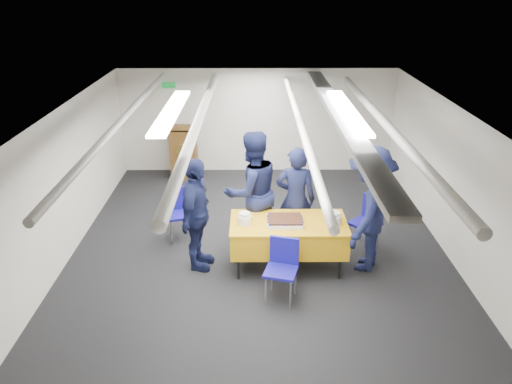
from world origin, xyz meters
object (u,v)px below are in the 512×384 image
serving_table (288,235)px  sailor_c (196,215)px  podium (184,151)px  chair_right (369,217)px  sailor_b (252,192)px  sailor_d (369,210)px  sheet_cake (285,221)px  chair_left (179,208)px  sailor_a (296,199)px  chair_near (283,263)px

serving_table → sailor_c: (-1.36, 0.03, 0.31)m
serving_table → podium: bearing=118.6°
serving_table → chair_right: bearing=25.1°
sailor_b → sailor_d: 1.82m
serving_table → chair_right: size_ratio=1.98×
serving_table → sheet_cake: sheet_cake is taller
sheet_cake → sailor_d: 1.24m
sheet_cake → chair_left: size_ratio=0.60×
podium → sailor_a: 3.80m
podium → chair_near: 4.85m
sheet_cake → chair_right: (1.40, 0.68, -0.28)m
sheet_cake → sailor_a: bearing=72.6°
chair_right → sailor_c: bearing=-167.6°
chair_near → sailor_b: 1.51m
podium → sailor_c: size_ratio=0.72×
chair_near → sailor_a: 1.43m
serving_table → sailor_a: bearing=76.4°
serving_table → sailor_a: size_ratio=1.00×
chair_right → sailor_c: size_ratio=0.50×
sailor_a → chair_right: bearing=-171.8°
chair_left → sailor_c: bearing=-67.5°
serving_table → podium: 4.23m
serving_table → sheet_cake: 0.27m
chair_left → sailor_c: size_ratio=0.50×
serving_table → sailor_d: (1.18, 0.02, 0.40)m
sailor_b → sailor_c: 1.02m
podium → sailor_b: bearing=-64.3°
sailor_a → sheet_cake: bearing=80.0°
sheet_cake → podium: podium is taller
chair_near → sailor_c: (-1.23, 0.78, 0.34)m
sailor_a → sailor_b: bearing=5.8°
sailor_c → sailor_d: bearing=-79.0°
chair_left → podium: bearing=95.7°
serving_table → sheet_cake: bearing=-140.6°
sheet_cake → podium: (-1.97, 3.76, -0.20)m
serving_table → sheet_cake: (-0.06, -0.05, 0.26)m
chair_right → sailor_a: bearing=-179.2°
chair_right → chair_left: bearing=173.1°
sailor_a → sailor_c: sailor_c is taller
sheet_cake → sailor_b: size_ratio=0.27×
sheet_cake → podium: 4.25m
chair_near → sailor_c: 1.50m
chair_near → sailor_c: size_ratio=0.50×
serving_table → chair_left: bearing=150.3°
chair_left → sailor_d: 3.12m
sheet_cake → chair_right: chair_right is taller
sailor_d → sailor_c: bearing=-62.6°
podium → sailor_d: size_ratio=0.65×
serving_table → sailor_b: 0.93m
sailor_a → sailor_c: bearing=28.4°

